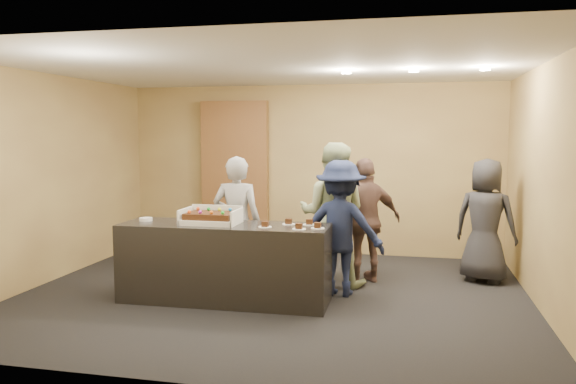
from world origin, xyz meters
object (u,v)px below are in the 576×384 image
object	(u,v)px
person_navy_man	(340,228)
person_sage_man	(333,214)
storage_cabinet	(235,176)
sheet_cake	(211,215)
person_server_grey	(237,223)
cake_box	(212,220)
serving_counter	(225,263)
person_dark_suit	(485,220)
person_brown_extra	(366,220)
plate_stack	(146,219)

from	to	relation	value
person_navy_man	person_sage_man	bearing A→B (deg)	-65.84
storage_cabinet	person_navy_man	xyz separation A→B (m)	(2.03, -2.22, -0.42)
person_sage_man	sheet_cake	bearing A→B (deg)	41.75
person_server_grey	sheet_cake	bearing A→B (deg)	71.94
sheet_cake	person_navy_man	xyz separation A→B (m)	(1.42, 0.56, -0.19)
cake_box	person_navy_man	world-z (taller)	person_navy_man
cake_box	person_server_grey	world-z (taller)	person_server_grey
sheet_cake	person_server_grey	xyz separation A→B (m)	(0.14, 0.53, -0.17)
serving_counter	person_dark_suit	size ratio (longest dim) A/B	1.49
sheet_cake	person_brown_extra	world-z (taller)	person_brown_extra
storage_cabinet	person_server_grey	xyz separation A→B (m)	(0.75, -2.26, -0.40)
sheet_cake	serving_counter	bearing A→B (deg)	0.00
person_server_grey	person_dark_suit	bearing A→B (deg)	-164.08
serving_counter	person_dark_suit	xyz separation A→B (m)	(3.03, 1.56, 0.36)
plate_stack	person_sage_man	size ratio (longest dim) A/B	0.08
storage_cabinet	person_brown_extra	size ratio (longest dim) A/B	1.52
serving_counter	person_sage_man	bearing A→B (deg)	40.68
person_sage_man	person_dark_suit	xyz separation A→B (m)	(1.92, 0.58, -0.10)
storage_cabinet	person_navy_man	size ratio (longest dim) A/B	1.52
sheet_cake	plate_stack	bearing A→B (deg)	177.98
cake_box	plate_stack	xyz separation A→B (m)	(-0.83, 0.01, -0.03)
person_server_grey	plate_stack	bearing A→B (deg)	24.46
sheet_cake	plate_stack	size ratio (longest dim) A/B	3.59
plate_stack	person_brown_extra	world-z (taller)	person_brown_extra
cake_box	person_brown_extra	xyz separation A→B (m)	(1.67, 1.19, -0.14)
cake_box	person_brown_extra	distance (m)	2.06
serving_counter	person_brown_extra	bearing A→B (deg)	37.88
sheet_cake	person_navy_man	size ratio (longest dim) A/B	0.34
person_dark_suit	cake_box	bearing A→B (deg)	47.10
storage_cabinet	sheet_cake	xyz separation A→B (m)	(0.61, -2.79, -0.23)
person_server_grey	person_brown_extra	world-z (taller)	person_server_grey
person_navy_man	person_dark_suit	size ratio (longest dim) A/B	1.00
serving_counter	storage_cabinet	xyz separation A→B (m)	(-0.77, 2.79, 0.78)
person_brown_extra	person_dark_suit	world-z (taller)	person_brown_extra
cake_box	storage_cabinet	bearing A→B (deg)	102.38
person_server_grey	person_navy_man	size ratio (longest dim) A/B	1.02
person_sage_man	person_brown_extra	distance (m)	0.48
storage_cabinet	cake_box	distance (m)	2.84
person_dark_suit	sheet_cake	bearing A→B (deg)	47.44
cake_box	plate_stack	distance (m)	0.83
person_dark_suit	storage_cabinet	bearing A→B (deg)	3.42
plate_stack	person_brown_extra	distance (m)	2.77
cake_box	person_server_grey	bearing A→B (deg)	74.11
storage_cabinet	cake_box	size ratio (longest dim) A/B	3.80
cake_box	person_dark_suit	world-z (taller)	person_dark_suit
person_sage_man	person_dark_suit	distance (m)	2.00
cake_box	person_dark_suit	bearing A→B (deg)	25.75
person_sage_man	serving_counter	bearing A→B (deg)	45.54
plate_stack	person_dark_suit	bearing A→B (deg)	20.89
serving_counter	cake_box	size ratio (longest dim) A/B	3.72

